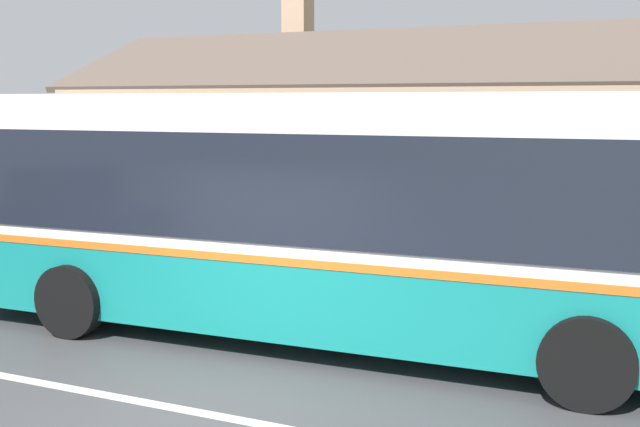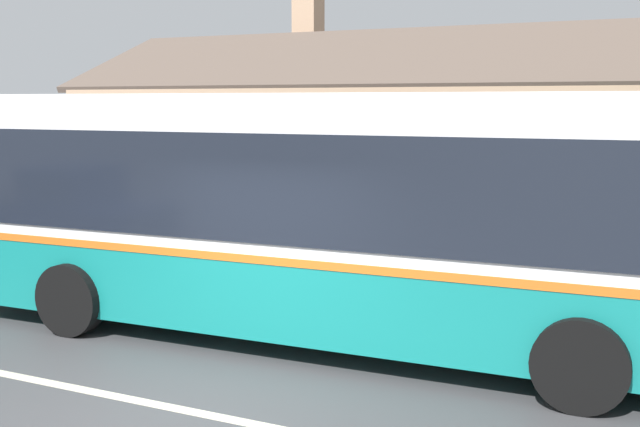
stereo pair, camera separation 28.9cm
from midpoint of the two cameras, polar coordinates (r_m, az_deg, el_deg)
name	(u,v)px [view 2 (the right image)]	position (r m, az deg, el deg)	size (l,w,h in m)	color
ground_plane	(195,412)	(8.57, -7.92, -13.84)	(300.00, 300.00, 0.00)	#424244
sidewalk_far	(398,286)	(13.71, 6.19, -5.14)	(60.00, 3.00, 0.15)	#9E9E99
lane_divider_stripe	(195,412)	(8.57, -7.92, -13.81)	(60.00, 0.16, 0.01)	beige
community_building	(494,154)	(20.70, 12.63, 4.14)	(21.07, 8.15, 6.09)	tan
transit_bus	(319,210)	(10.58, 0.68, 0.27)	(11.54, 2.99, 3.27)	#147F7A
bench_by_building	(126,238)	(15.80, -13.12, -1.69)	(1.88, 0.51, 0.94)	brown
bench_down_street	(339,260)	(13.24, 1.98, -3.34)	(1.85, 0.51, 0.94)	brown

